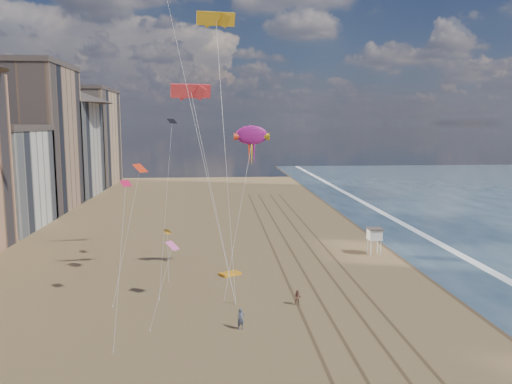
# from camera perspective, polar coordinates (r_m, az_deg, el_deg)

# --- Properties ---
(wet_sand) EXTENTS (260.00, 260.00, 0.00)m
(wet_sand) POSITION_cam_1_polar(r_m,az_deg,el_deg) (77.14, 16.82, -5.39)
(wet_sand) COLOR #42301E
(wet_sand) RESTS_ON ground
(foam) EXTENTS (260.00, 260.00, 0.00)m
(foam) POSITION_cam_1_polar(r_m,az_deg,el_deg) (78.75, 19.68, -5.25)
(foam) COLOR white
(foam) RESTS_ON ground
(tracks) EXTENTS (7.68, 120.00, 0.01)m
(tracks) POSITION_cam_1_polar(r_m,az_deg,el_deg) (63.33, 6.03, -7.97)
(tracks) COLOR brown
(tracks) RESTS_ON ground
(buildings) EXTENTS (34.72, 131.35, 29.00)m
(buildings) POSITION_cam_1_polar(r_m,az_deg,el_deg) (102.47, -25.72, 5.02)
(buildings) COLOR #C6B284
(buildings) RESTS_ON ground
(lifeguard_stand) EXTENTS (1.99, 1.99, 3.59)m
(lifeguard_stand) POSITION_cam_1_polar(r_m,az_deg,el_deg) (67.57, 13.40, -4.73)
(lifeguard_stand) COLOR white
(lifeguard_stand) RESTS_ON ground
(grounded_kite) EXTENTS (2.69, 2.42, 0.26)m
(grounded_kite) POSITION_cam_1_polar(r_m,az_deg,el_deg) (58.03, -2.98, -9.30)
(grounded_kite) COLOR orange
(grounded_kite) RESTS_ON ground
(show_kite) EXTENTS (3.97, 4.53, 18.33)m
(show_kite) POSITION_cam_1_polar(r_m,az_deg,el_deg) (55.05, -0.51, 6.48)
(show_kite) COLOR #9A1775
(show_kite) RESTS_ON ground
(kite_flyer_a) EXTENTS (0.76, 0.61, 1.81)m
(kite_flyer_a) POSITION_cam_1_polar(r_m,az_deg,el_deg) (43.30, -1.73, -14.30)
(kite_flyer_a) COLOR #515668
(kite_flyer_a) RESTS_ON ground
(kite_flyer_b) EXTENTS (0.86, 0.76, 1.48)m
(kite_flyer_b) POSITION_cam_1_polar(r_m,az_deg,el_deg) (48.81, 4.78, -11.93)
(kite_flyer_b) COLOR brown
(kite_flyer_b) RESTS_ON ground
(small_kites) EXTENTS (5.65, 15.06, 13.98)m
(small_kites) POSITION_cam_1_polar(r_m,az_deg,el_deg) (54.29, -11.50, 0.50)
(small_kites) COLOR #DE1447
(small_kites) RESTS_ON ground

